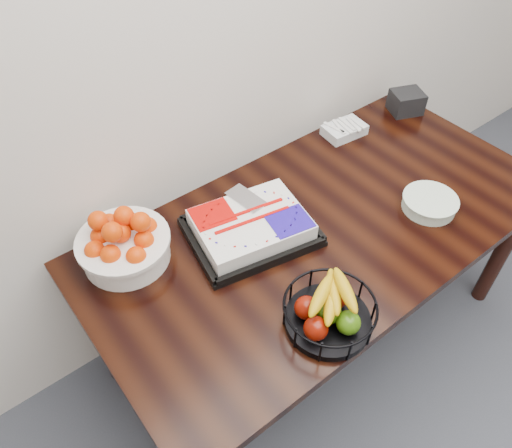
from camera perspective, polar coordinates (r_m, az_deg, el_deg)
table at (r=1.93m, az=7.67°, el=-1.58°), size 1.80×0.90×0.75m
cake_tray at (r=1.77m, az=-0.60°, el=-0.31°), size 0.49×0.42×0.09m
tangerine_bowl at (r=1.72m, az=-14.96°, el=-1.89°), size 0.32×0.32×0.20m
fruit_basket at (r=1.54m, az=8.37°, el=-9.89°), size 0.28×0.28×0.15m
plate_stack at (r=1.99m, az=19.21°, el=2.25°), size 0.21×0.21×0.05m
fork_bag at (r=2.28m, az=10.06°, el=10.60°), size 0.19×0.14×0.05m
napkin_box at (r=2.49m, az=16.80°, el=13.21°), size 0.17×0.16×0.10m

